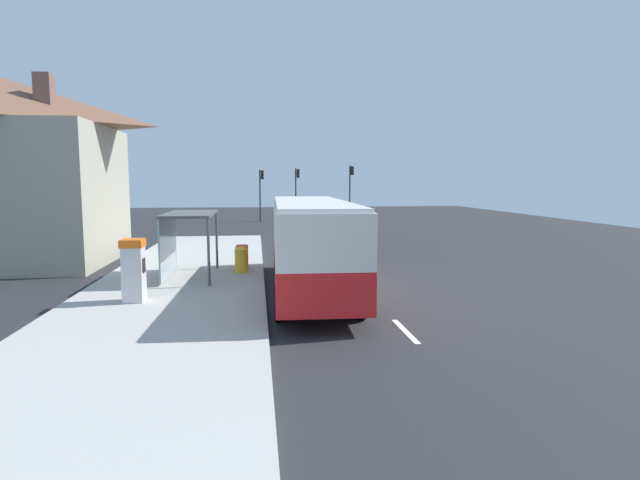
% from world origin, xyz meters
% --- Properties ---
extents(ground_plane, '(56.00, 92.00, 0.04)m').
position_xyz_m(ground_plane, '(0.00, 14.00, -0.02)').
color(ground_plane, '#262628').
extents(sidewalk_platform, '(6.20, 30.00, 0.18)m').
position_xyz_m(sidewalk_platform, '(-6.40, 2.00, 0.09)').
color(sidewalk_platform, '#ADAAA3').
rests_on(sidewalk_platform, ground).
extents(lane_stripe_seg_0, '(0.16, 2.20, 0.01)m').
position_xyz_m(lane_stripe_seg_0, '(0.25, -6.00, 0.01)').
color(lane_stripe_seg_0, silver).
rests_on(lane_stripe_seg_0, ground).
extents(lane_stripe_seg_1, '(0.16, 2.20, 0.01)m').
position_xyz_m(lane_stripe_seg_1, '(0.25, -1.00, 0.01)').
color(lane_stripe_seg_1, silver).
rests_on(lane_stripe_seg_1, ground).
extents(lane_stripe_seg_2, '(0.16, 2.20, 0.01)m').
position_xyz_m(lane_stripe_seg_2, '(0.25, 4.00, 0.01)').
color(lane_stripe_seg_2, silver).
rests_on(lane_stripe_seg_2, ground).
extents(lane_stripe_seg_3, '(0.16, 2.20, 0.01)m').
position_xyz_m(lane_stripe_seg_3, '(0.25, 9.00, 0.01)').
color(lane_stripe_seg_3, silver).
rests_on(lane_stripe_seg_3, ground).
extents(lane_stripe_seg_4, '(0.16, 2.20, 0.01)m').
position_xyz_m(lane_stripe_seg_4, '(0.25, 14.00, 0.01)').
color(lane_stripe_seg_4, silver).
rests_on(lane_stripe_seg_4, ground).
extents(lane_stripe_seg_5, '(0.16, 2.20, 0.01)m').
position_xyz_m(lane_stripe_seg_5, '(0.25, 19.00, 0.01)').
color(lane_stripe_seg_5, silver).
rests_on(lane_stripe_seg_5, ground).
extents(lane_stripe_seg_6, '(0.16, 2.20, 0.01)m').
position_xyz_m(lane_stripe_seg_6, '(0.25, 24.00, 0.01)').
color(lane_stripe_seg_6, silver).
rests_on(lane_stripe_seg_6, ground).
extents(lane_stripe_seg_7, '(0.16, 2.20, 0.01)m').
position_xyz_m(lane_stripe_seg_7, '(0.25, 29.00, 0.01)').
color(lane_stripe_seg_7, silver).
rests_on(lane_stripe_seg_7, ground).
extents(bus, '(2.84, 11.08, 3.21)m').
position_xyz_m(bus, '(-1.71, -0.89, 1.84)').
color(bus, red).
rests_on(bus, ground).
extents(white_van, '(2.15, 5.26, 2.30)m').
position_xyz_m(white_van, '(2.20, 25.97, 1.34)').
color(white_van, white).
rests_on(white_van, ground).
extents(sedan_near, '(2.05, 4.50, 1.52)m').
position_xyz_m(sedan_near, '(2.30, 32.56, 0.79)').
color(sedan_near, '#195933').
rests_on(sedan_near, ground).
extents(sedan_far, '(1.97, 4.46, 1.52)m').
position_xyz_m(sedan_far, '(2.30, 41.05, 0.79)').
color(sedan_far, black).
rests_on(sedan_far, ground).
extents(ticket_machine, '(0.66, 0.76, 1.94)m').
position_xyz_m(ticket_machine, '(-7.33, -2.41, 1.17)').
color(ticket_machine, silver).
rests_on(ticket_machine, sidewalk_platform).
extents(recycling_bin_yellow, '(0.52, 0.52, 0.95)m').
position_xyz_m(recycling_bin_yellow, '(-4.20, 2.42, 0.66)').
color(recycling_bin_yellow, yellow).
rests_on(recycling_bin_yellow, sidewalk_platform).
extents(recycling_bin_orange, '(0.52, 0.52, 0.95)m').
position_xyz_m(recycling_bin_orange, '(-4.20, 3.12, 0.66)').
color(recycling_bin_orange, orange).
rests_on(recycling_bin_orange, sidewalk_platform).
extents(recycling_bin_red, '(0.52, 0.52, 0.95)m').
position_xyz_m(recycling_bin_red, '(-4.20, 3.82, 0.66)').
color(recycling_bin_red, red).
rests_on(recycling_bin_red, sidewalk_platform).
extents(traffic_light_near_side, '(0.49, 0.28, 5.38)m').
position_xyz_m(traffic_light_near_side, '(5.50, 30.88, 3.56)').
color(traffic_light_near_side, '#2D2D2D').
rests_on(traffic_light_near_side, ground).
extents(traffic_light_far_side, '(0.49, 0.28, 4.98)m').
position_xyz_m(traffic_light_far_side, '(-3.10, 31.68, 3.32)').
color(traffic_light_far_side, '#2D2D2D').
rests_on(traffic_light_far_side, ground).
extents(traffic_light_median, '(0.49, 0.28, 5.13)m').
position_xyz_m(traffic_light_median, '(0.40, 32.48, 3.41)').
color(traffic_light_median, '#2D2D2D').
rests_on(traffic_light_median, ground).
extents(bus_shelter, '(1.80, 4.00, 2.50)m').
position_xyz_m(bus_shelter, '(-6.41, 1.63, 2.10)').
color(bus_shelter, '#4C4C51').
rests_on(bus_shelter, sidewalk_platform).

